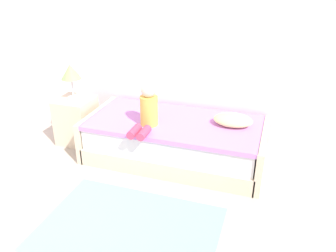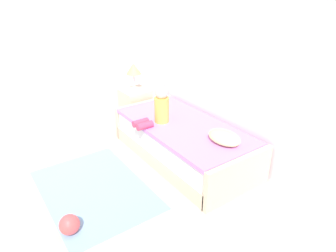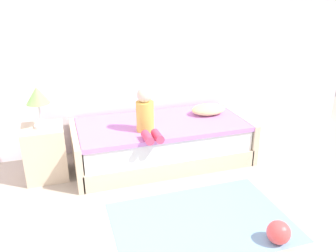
% 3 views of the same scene
% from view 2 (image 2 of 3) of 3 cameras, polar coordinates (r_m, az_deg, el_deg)
% --- Properties ---
extents(ground_plane, '(9.20, 9.20, 0.00)m').
position_cam_2_polar(ground_plane, '(4.00, -26.04, -10.83)').
color(ground_plane, '#B2A899').
extents(wall_rear, '(7.20, 0.10, 2.90)m').
position_cam_2_polar(wall_rear, '(4.42, 5.45, 15.80)').
color(wall_rear, white).
rests_on(wall_rear, ground).
extents(bed, '(2.11, 1.00, 0.50)m').
position_cam_2_polar(bed, '(4.09, 2.87, -2.95)').
color(bed, beige).
rests_on(bed, ground).
extents(nightstand, '(0.44, 0.44, 0.60)m').
position_cam_2_polar(nightstand, '(5.10, -6.23, 3.68)').
color(nightstand, beige).
rests_on(nightstand, ground).
extents(table_lamp, '(0.24, 0.24, 0.45)m').
position_cam_2_polar(table_lamp, '(4.90, -6.59, 10.58)').
color(table_lamp, silver).
rests_on(table_lamp, nightstand).
extents(child_figure, '(0.20, 0.51, 0.50)m').
position_cam_2_polar(child_figure, '(3.95, -1.80, 3.38)').
color(child_figure, gold).
rests_on(child_figure, bed).
extents(pillow, '(0.44, 0.30, 0.13)m').
position_cam_2_polar(pillow, '(3.58, 10.67, -2.13)').
color(pillow, '#F2E58C').
rests_on(pillow, bed).
extents(toy_ball, '(0.20, 0.20, 0.20)m').
position_cam_2_polar(toy_ball, '(3.19, -18.29, -17.43)').
color(toy_ball, '#E54C4C').
rests_on(toy_ball, ground).
extents(area_rug, '(1.60, 1.10, 0.01)m').
position_cam_2_polar(area_rug, '(3.71, -13.87, -11.61)').
color(area_rug, '#7AA8CC').
rests_on(area_rug, ground).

